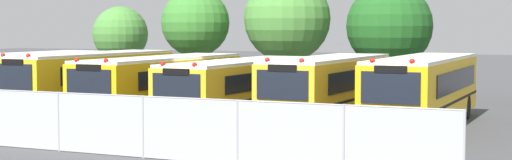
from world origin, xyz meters
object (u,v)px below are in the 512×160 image
at_px(tree_2, 288,20).
at_px(tree_3, 392,26).
at_px(school_bus_1, 92,78).
at_px(school_bus_4, 329,86).
at_px(school_bus_3, 241,86).
at_px(school_bus_5, 424,88).
at_px(tree_0, 122,34).
at_px(traffic_cone, 310,157).
at_px(school_bus_2, 163,82).
at_px(school_bus_0, 27,77).
at_px(tree_1, 195,21).

height_order(tree_2, tree_3, tree_2).
relative_size(school_bus_1, school_bus_4, 1.09).
distance_m(school_bus_3, school_bus_5, 7.63).
bearing_deg(school_bus_5, tree_3, -69.53).
height_order(tree_0, traffic_cone, tree_0).
relative_size(tree_2, traffic_cone, 13.65).
bearing_deg(school_bus_1, school_bus_2, -179.56).
bearing_deg(school_bus_0, traffic_cone, 153.12).
xyz_separation_m(school_bus_0, school_bus_5, (18.85, 0.37, 0.05)).
bearing_deg(school_bus_1, school_bus_5, -177.47).
relative_size(tree_0, tree_3, 0.83).
distance_m(school_bus_0, school_bus_2, 7.47).
distance_m(school_bus_4, traffic_cone, 9.83).
bearing_deg(tree_3, tree_0, -178.13).
distance_m(school_bus_3, tree_2, 10.92).
bearing_deg(school_bus_5, school_bus_2, 1.96).
xyz_separation_m(school_bus_3, tree_0, (-13.11, 10.66, 2.03)).
xyz_separation_m(school_bus_5, tree_3, (-4.02, 11.01, 2.39)).
distance_m(school_bus_0, school_bus_5, 18.85).
distance_m(school_bus_1, traffic_cone, 16.98).
bearing_deg(school_bus_0, tree_1, -113.01).
distance_m(school_bus_2, school_bus_5, 11.38).
relative_size(tree_1, tree_3, 0.97).
xyz_separation_m(school_bus_1, school_bus_5, (15.20, 0.23, 0.02)).
bearing_deg(tree_2, tree_1, -166.79).
height_order(school_bus_2, school_bus_3, school_bus_2).
bearing_deg(traffic_cone, school_bus_0, 152.51).
relative_size(school_bus_1, tree_3, 1.68).
xyz_separation_m(school_bus_5, tree_1, (-14.78, 8.93, 2.68)).
bearing_deg(tree_3, school_bus_3, -107.85).
distance_m(school_bus_1, school_bus_4, 11.46).
xyz_separation_m(tree_0, tree_1, (5.95, -1.53, 0.77)).
distance_m(school_bus_0, tree_3, 18.85).
distance_m(school_bus_3, tree_1, 11.94).
bearing_deg(school_bus_5, school_bus_1, 1.26).
height_order(school_bus_1, school_bus_4, school_bus_1).
bearing_deg(school_bus_4, traffic_cone, 107.42).
height_order(school_bus_4, traffic_cone, school_bus_4).
relative_size(tree_1, traffic_cone, 12.27).
distance_m(school_bus_2, traffic_cone, 13.91).
bearing_deg(school_bus_4, tree_3, -86.89).
relative_size(tree_0, tree_1, 0.85).
bearing_deg(tree_0, school_bus_5, -26.77).
xyz_separation_m(tree_2, tree_3, (5.62, 0.87, -0.35)).
bearing_deg(traffic_cone, school_bus_5, 83.50).
bearing_deg(school_bus_2, school_bus_3, -177.52).
bearing_deg(tree_0, school_bus_4, -32.13).
bearing_deg(tree_3, traffic_cone, -81.92).
bearing_deg(school_bus_2, school_bus_1, -0.36).
height_order(school_bus_1, tree_3, tree_3).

